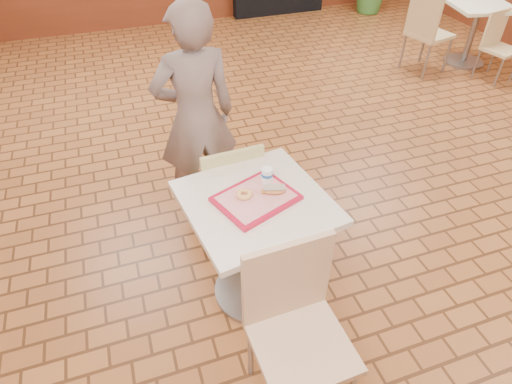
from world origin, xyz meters
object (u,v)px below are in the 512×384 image
object	(u,v)px
chair_second_front	(498,42)
long_john_donut	(274,190)
main_table	(256,233)
chair_main_front	(296,323)
second_table	(475,24)
chair_main_back	(229,190)
serving_tray	(256,198)
ring_donut	(244,194)
customer	(196,117)
chair_second_left	(427,29)
paper_cup	(267,175)

from	to	relation	value
chair_second_front	long_john_donut	bearing A→B (deg)	-161.90
main_table	chair_main_front	size ratio (longest dim) A/B	0.82
main_table	second_table	size ratio (longest dim) A/B	1.07
chair_main_back	main_table	bearing A→B (deg)	90.09
serving_tray	long_john_donut	bearing A→B (deg)	0.19
main_table	long_john_donut	world-z (taller)	long_john_donut
long_john_donut	second_table	size ratio (longest dim) A/B	0.19
chair_main_back	long_john_donut	size ratio (longest dim) A/B	6.05
serving_tray	second_table	distance (m)	4.84
chair_main_back	second_table	world-z (taller)	chair_main_back
ring_donut	second_table	bearing A→B (deg)	33.77
customer	serving_tray	xyz separation A→B (m)	(0.12, -1.00, 0.00)
chair_main_back	long_john_donut	distance (m)	0.64
main_table	chair_second_left	world-z (taller)	chair_second_left
main_table	chair_main_front	bearing A→B (deg)	-91.43
main_table	chair_second_left	size ratio (longest dim) A/B	0.83
customer	second_table	size ratio (longest dim) A/B	2.17
customer	serving_tray	size ratio (longest dim) A/B	3.92
chair_main_back	paper_cup	xyz separation A→B (m)	(0.13, -0.39, 0.39)
chair_second_front	paper_cup	bearing A→B (deg)	-163.20
chair_main_front	chair_second_front	xyz separation A→B (m)	(3.96, 2.90, -0.11)
long_john_donut	chair_main_front	bearing A→B (deg)	-100.58
serving_tray	paper_cup	distance (m)	0.17
chair_main_back	serving_tray	bearing A→B (deg)	90.09
customer	ring_donut	distance (m)	0.98
ring_donut	serving_tray	bearing A→B (deg)	-21.42
customer	second_table	xyz separation A→B (m)	(4.11, 1.73, -0.32)
chair_main_front	paper_cup	xyz separation A→B (m)	(0.13, 0.77, 0.34)
chair_main_back	paper_cup	distance (m)	0.57
customer	ring_donut	size ratio (longest dim) A/B	17.92
ring_donut	second_table	world-z (taller)	ring_donut
chair_second_left	chair_main_front	bearing A→B (deg)	122.67
main_table	paper_cup	world-z (taller)	paper_cup
paper_cup	chair_second_front	xyz separation A→B (m)	(3.84, 2.13, -0.45)
main_table	chair_second_front	xyz separation A→B (m)	(3.95, 2.24, -0.10)
paper_cup	chair_second_left	distance (m)	4.03
main_table	paper_cup	distance (m)	0.38
serving_tray	long_john_donut	world-z (taller)	long_john_donut
chair_second_left	main_table	bearing A→B (deg)	116.59
chair_second_front	main_table	bearing A→B (deg)	-162.57
main_table	second_table	distance (m)	4.83
chair_second_front	chair_second_left	bearing A→B (deg)	137.06
ring_donut	chair_second_left	bearing A→B (deg)	39.34
chair_main_back	chair_second_front	xyz separation A→B (m)	(3.97, 1.73, -0.05)
chair_main_back	customer	world-z (taller)	customer
second_table	paper_cup	bearing A→B (deg)	-146.01
chair_main_front	chair_second_left	xyz separation A→B (m)	(3.21, 3.35, -0.00)
serving_tray	chair_main_back	bearing A→B (deg)	92.89
customer	chair_main_back	bearing A→B (deg)	97.99
chair_main_front	long_john_donut	bearing A→B (deg)	77.43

